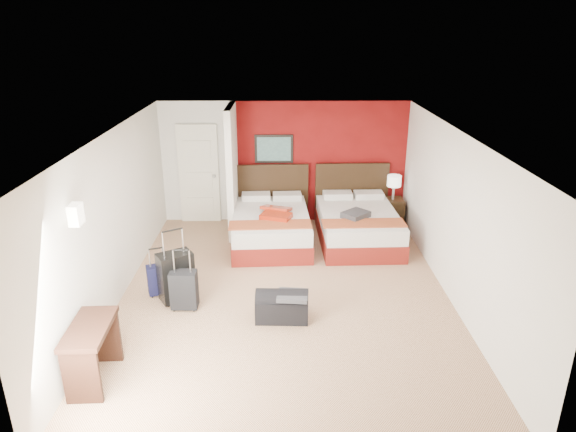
{
  "coord_description": "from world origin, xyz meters",
  "views": [
    {
      "loc": [
        -0.04,
        -6.95,
        3.93
      ],
      "look_at": [
        0.06,
        0.8,
        1.0
      ],
      "focal_mm": 31.89,
      "sensor_mm": 36.0,
      "label": 1
    }
  ],
  "objects_px": {
    "bed_right": "(358,227)",
    "suitcase_navy": "(159,281)",
    "desk": "(93,354)",
    "red_suitcase_open": "(276,213)",
    "suitcase_black": "(176,278)",
    "nightstand": "(392,213)",
    "table_lamp": "(394,187)",
    "suitcase_charcoal": "(184,291)",
    "duffel_bag": "(282,307)",
    "bed_left": "(271,228)"
  },
  "relations": [
    {
      "from": "red_suitcase_open",
      "to": "duffel_bag",
      "type": "height_order",
      "value": "red_suitcase_open"
    },
    {
      "from": "table_lamp",
      "to": "duffel_bag",
      "type": "distance_m",
      "value": 4.19
    },
    {
      "from": "table_lamp",
      "to": "duffel_bag",
      "type": "bearing_deg",
      "value": -122.91
    },
    {
      "from": "red_suitcase_open",
      "to": "suitcase_black",
      "type": "bearing_deg",
      "value": -106.25
    },
    {
      "from": "suitcase_charcoal",
      "to": "duffel_bag",
      "type": "xyz_separation_m",
      "value": [
        1.42,
        -0.3,
        -0.1
      ]
    },
    {
      "from": "suitcase_navy",
      "to": "nightstand",
      "type": "bearing_deg",
      "value": 13.52
    },
    {
      "from": "suitcase_charcoal",
      "to": "desk",
      "type": "xyz_separation_m",
      "value": [
        -0.75,
        -1.61,
        0.09
      ]
    },
    {
      "from": "red_suitcase_open",
      "to": "nightstand",
      "type": "relative_size",
      "value": 1.22
    },
    {
      "from": "bed_left",
      "to": "suitcase_navy",
      "type": "bearing_deg",
      "value": -133.66
    },
    {
      "from": "table_lamp",
      "to": "suitcase_black",
      "type": "distance_m",
      "value": 4.84
    },
    {
      "from": "bed_right",
      "to": "suitcase_black",
      "type": "height_order",
      "value": "suitcase_black"
    },
    {
      "from": "bed_left",
      "to": "nightstand",
      "type": "bearing_deg",
      "value": 15.63
    },
    {
      "from": "bed_right",
      "to": "duffel_bag",
      "type": "bearing_deg",
      "value": -119.84
    },
    {
      "from": "bed_left",
      "to": "bed_right",
      "type": "relative_size",
      "value": 0.99
    },
    {
      "from": "nightstand",
      "to": "table_lamp",
      "type": "relative_size",
      "value": 1.21
    },
    {
      "from": "duffel_bag",
      "to": "table_lamp",
      "type": "bearing_deg",
      "value": 59.33
    },
    {
      "from": "suitcase_charcoal",
      "to": "nightstand",
      "type": "bearing_deg",
      "value": 42.19
    },
    {
      "from": "red_suitcase_open",
      "to": "table_lamp",
      "type": "distance_m",
      "value": 2.53
    },
    {
      "from": "bed_right",
      "to": "red_suitcase_open",
      "type": "distance_m",
      "value": 1.59
    },
    {
      "from": "nightstand",
      "to": "suitcase_navy",
      "type": "xyz_separation_m",
      "value": [
        -4.14,
        -2.75,
        -0.07
      ]
    },
    {
      "from": "suitcase_charcoal",
      "to": "suitcase_navy",
      "type": "xyz_separation_m",
      "value": [
        -0.47,
        0.43,
        -0.06
      ]
    },
    {
      "from": "suitcase_black",
      "to": "desk",
      "type": "height_order",
      "value": "suitcase_black"
    },
    {
      "from": "suitcase_black",
      "to": "suitcase_charcoal",
      "type": "bearing_deg",
      "value": -88.44
    },
    {
      "from": "suitcase_black",
      "to": "desk",
      "type": "xyz_separation_m",
      "value": [
        -0.6,
        -1.85,
        -0.0
      ]
    },
    {
      "from": "bed_right",
      "to": "desk",
      "type": "xyz_separation_m",
      "value": [
        -3.62,
        -4.02,
        0.06
      ]
    },
    {
      "from": "bed_right",
      "to": "nightstand",
      "type": "height_order",
      "value": "bed_right"
    },
    {
      "from": "table_lamp",
      "to": "suitcase_navy",
      "type": "distance_m",
      "value": 5.01
    },
    {
      "from": "bed_right",
      "to": "suitcase_charcoal",
      "type": "relative_size",
      "value": 3.63
    },
    {
      "from": "suitcase_black",
      "to": "suitcase_charcoal",
      "type": "distance_m",
      "value": 0.3
    },
    {
      "from": "bed_right",
      "to": "table_lamp",
      "type": "xyz_separation_m",
      "value": [
        0.8,
        0.77,
        0.54
      ]
    },
    {
      "from": "suitcase_navy",
      "to": "suitcase_charcoal",
      "type": "bearing_deg",
      "value": -62.24
    },
    {
      "from": "red_suitcase_open",
      "to": "bed_left",
      "type": "bearing_deg",
      "value": 154.77
    },
    {
      "from": "red_suitcase_open",
      "to": "suitcase_navy",
      "type": "relative_size",
      "value": 1.61
    },
    {
      "from": "bed_right",
      "to": "nightstand",
      "type": "xyz_separation_m",
      "value": [
        0.8,
        0.77,
        -0.01
      ]
    },
    {
      "from": "suitcase_charcoal",
      "to": "desk",
      "type": "bearing_deg",
      "value": -113.82
    },
    {
      "from": "nightstand",
      "to": "desk",
      "type": "distance_m",
      "value": 6.51
    },
    {
      "from": "suitcase_black",
      "to": "nightstand",
      "type": "bearing_deg",
      "value": 6.38
    },
    {
      "from": "bed_right",
      "to": "suitcase_navy",
      "type": "xyz_separation_m",
      "value": [
        -3.34,
        -1.98,
        -0.08
      ]
    },
    {
      "from": "desk",
      "to": "suitcase_charcoal",
      "type": "bearing_deg",
      "value": 62.79
    },
    {
      "from": "red_suitcase_open",
      "to": "duffel_bag",
      "type": "bearing_deg",
      "value": -67.93
    },
    {
      "from": "suitcase_charcoal",
      "to": "desk",
      "type": "height_order",
      "value": "desk"
    },
    {
      "from": "table_lamp",
      "to": "suitcase_charcoal",
      "type": "height_order",
      "value": "table_lamp"
    },
    {
      "from": "table_lamp",
      "to": "desk",
      "type": "xyz_separation_m",
      "value": [
        -4.42,
        -4.78,
        -0.48
      ]
    },
    {
      "from": "table_lamp",
      "to": "desk",
      "type": "relative_size",
      "value": 0.56
    },
    {
      "from": "desk",
      "to": "bed_right",
      "type": "bearing_deg",
      "value": 45.88
    },
    {
      "from": "desk",
      "to": "bed_left",
      "type": "bearing_deg",
      "value": 61.53
    },
    {
      "from": "bed_left",
      "to": "suitcase_navy",
      "type": "distance_m",
      "value": 2.57
    },
    {
      "from": "nightstand",
      "to": "suitcase_navy",
      "type": "bearing_deg",
      "value": -146.7
    },
    {
      "from": "suitcase_black",
      "to": "duffel_bag",
      "type": "relative_size",
      "value": 1.01
    },
    {
      "from": "table_lamp",
      "to": "suitcase_navy",
      "type": "height_order",
      "value": "table_lamp"
    }
  ]
}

